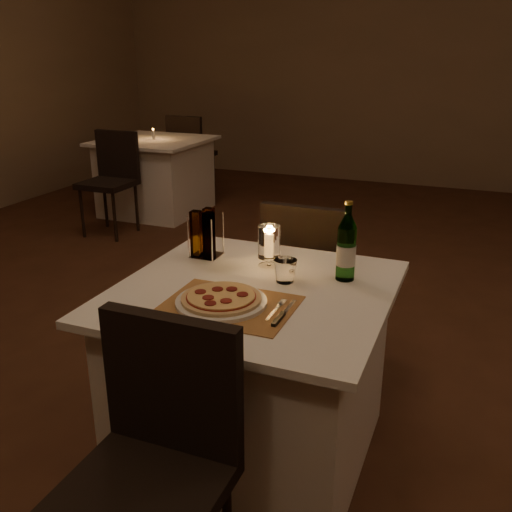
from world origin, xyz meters
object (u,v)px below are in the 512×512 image
at_px(chair_far, 308,270).
at_px(plate, 221,302).
at_px(tumbler, 285,271).
at_px(hurricane_candle, 269,243).
at_px(main_table, 254,373).
at_px(pizza, 221,298).
at_px(neighbor_table_left, 156,176).
at_px(water_bottle, 346,249).
at_px(chair_near, 157,446).

relative_size(chair_far, plate, 2.81).
distance_m(tumbler, hurricane_candle, 0.17).
height_order(main_table, tumbler, tumbler).
height_order(pizza, hurricane_candle, hurricane_candle).
distance_m(chair_far, plate, 0.92).
height_order(tumbler, neighbor_table_left, tumbler).
bearing_deg(chair_far, water_bottle, -59.75).
distance_m(main_table, hurricane_candle, 0.52).
relative_size(chair_near, hurricane_candle, 5.10).
height_order(plate, pizza, pizza).
xyz_separation_m(plate, pizza, (-0.00, -0.00, 0.02)).
bearing_deg(plate, chair_near, -84.65).
height_order(chair_far, pizza, chair_far).
height_order(main_table, hurricane_candle, hurricane_candle).
height_order(plate, hurricane_candle, hurricane_candle).
relative_size(chair_near, tumbler, 10.02).
bearing_deg(main_table, pizza, -105.54).
bearing_deg(water_bottle, neighbor_table_left, 132.40).
relative_size(chair_near, neighbor_table_left, 0.90).
bearing_deg(hurricane_candle, tumbler, -47.34).
distance_m(tumbler, water_bottle, 0.25).
height_order(main_table, plate, plate).
height_order(main_table, chair_near, chair_near).
height_order(chair_far, hurricane_candle, hurricane_candle).
bearing_deg(neighbor_table_left, water_bottle, -47.60).
distance_m(chair_far, tumbler, 0.66).
height_order(water_bottle, neighbor_table_left, water_bottle).
bearing_deg(main_table, plate, -105.52).
height_order(chair_far, tumbler, chair_far).
bearing_deg(chair_near, neighbor_table_left, 121.47).
relative_size(main_table, water_bottle, 3.22).
height_order(pizza, neighbor_table_left, pizza).
xyz_separation_m(chair_far, water_bottle, (0.29, -0.50, 0.32)).
distance_m(pizza, neighbor_table_left, 3.98).
distance_m(chair_near, neighbor_table_left, 4.44).
bearing_deg(water_bottle, main_table, -144.23).
distance_m(chair_near, hurricane_candle, 0.98).
relative_size(chair_far, water_bottle, 2.90).
distance_m(main_table, chair_far, 0.74).
distance_m(plate, hurricane_candle, 0.41).
bearing_deg(pizza, neighbor_table_left, 124.89).
xyz_separation_m(pizza, neighbor_table_left, (-2.27, 3.25, -0.39)).
relative_size(chair_far, hurricane_candle, 5.10).
bearing_deg(chair_far, hurricane_candle, -92.76).
bearing_deg(pizza, plate, 61.37).
bearing_deg(pizza, chair_far, 86.79).
distance_m(plate, neighbor_table_left, 3.98).
xyz_separation_m(chair_far, plate, (-0.05, -0.89, 0.20)).
height_order(main_table, pizza, pizza).
height_order(tumbler, hurricane_candle, hurricane_candle).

